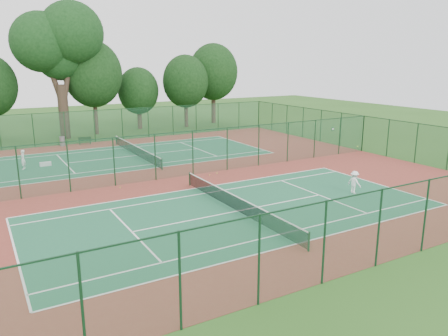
{
  "coord_description": "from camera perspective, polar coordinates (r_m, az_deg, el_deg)",
  "views": [
    {
      "loc": [
        -12.83,
        -29.76,
        8.66
      ],
      "look_at": [
        1.48,
        -4.93,
        1.6
      ],
      "focal_mm": 35.0,
      "sensor_mm": 36.0,
      "label": 1
    }
  ],
  "objects": [
    {
      "name": "bench",
      "position": [
        48.67,
        -17.71,
        3.45
      ],
      "size": [
        1.37,
        0.54,
        0.83
      ],
      "rotation": [
        0.0,
        0.0,
        -0.12
      ],
      "color": "black",
      "rests_on": "red_pad"
    },
    {
      "name": "tennis_net_near",
      "position": [
        25.72,
        1.68,
        -4.56
      ],
      "size": [
        0.1,
        12.9,
        0.97
      ],
      "color": "#14371E",
      "rests_on": "ground"
    },
    {
      "name": "evergreen_row",
      "position": [
        56.3,
        -15.95,
        4.46
      ],
      "size": [
        39.0,
        5.0,
        12.0
      ],
      "primitive_type": null,
      "color": "black",
      "rests_on": "ground"
    },
    {
      "name": "player_far",
      "position": [
        39.2,
        -24.78,
        1.02
      ],
      "size": [
        0.56,
        0.68,
        1.61
      ],
      "primitive_type": "imported",
      "rotation": [
        0.0,
        0.0,
        -1.91
      ],
      "color": "white",
      "rests_on": "court_far"
    },
    {
      "name": "player_near",
      "position": [
        30.37,
        16.65,
        -1.79
      ],
      "size": [
        0.69,
        1.05,
        1.53
      ],
      "primitive_type": "imported",
      "rotation": [
        0.0,
        0.0,
        1.7
      ],
      "color": "white",
      "rests_on": "court_near"
    },
    {
      "name": "fence_south",
      "position": [
        18.72,
        16.45,
        -8.38
      ],
      "size": [
        40.0,
        0.09,
        3.5
      ],
      "color": "#184A2B",
      "rests_on": "ground"
    },
    {
      "name": "stray_ball_c",
      "position": [
        31.38,
        -13.41,
        -2.49
      ],
      "size": [
        0.07,
        0.07,
        0.07
      ],
      "primitive_type": "sphere",
      "color": "#B0CC2F",
      "rests_on": "red_pad"
    },
    {
      "name": "red_pad",
      "position": [
        33.54,
        -6.41,
        -1.2
      ],
      "size": [
        40.0,
        36.0,
        0.01
      ],
      "primitive_type": "cube",
      "color": "maroon",
      "rests_on": "ground"
    },
    {
      "name": "kit_bag",
      "position": [
        39.79,
        -22.29,
        0.48
      ],
      "size": [
        0.92,
        0.35,
        0.34
      ],
      "primitive_type": "cube",
      "rotation": [
        0.0,
        0.0,
        -0.01
      ],
      "color": "silver",
      "rests_on": "red_pad"
    },
    {
      "name": "ground",
      "position": [
        33.55,
        -6.41,
        -1.21
      ],
      "size": [
        120.0,
        120.0,
        0.0
      ],
      "primitive_type": "plane",
      "color": "#28551A",
      "rests_on": "ground"
    },
    {
      "name": "stray_ball_b",
      "position": [
        33.87,
        -1.89,
        -0.9
      ],
      "size": [
        0.07,
        0.07,
        0.07
      ],
      "primitive_type": "sphere",
      "color": "yellow",
      "rests_on": "red_pad"
    },
    {
      "name": "fence_north",
      "position": [
        49.93,
        -14.84,
        5.44
      ],
      "size": [
        40.0,
        0.09,
        3.5
      ],
      "color": "#184A31",
      "rests_on": "ground"
    },
    {
      "name": "fence_divider",
      "position": [
        33.13,
        -6.49,
        1.73
      ],
      "size": [
        40.0,
        0.09,
        3.5
      ],
      "color": "#194C2F",
      "rests_on": "ground"
    },
    {
      "name": "fence_east",
      "position": [
        44.85,
        17.68,
        4.34
      ],
      "size": [
        0.09,
        36.0,
        3.5
      ],
      "rotation": [
        0.0,
        0.0,
        1.57
      ],
      "color": "#1B512E",
      "rests_on": "ground"
    },
    {
      "name": "court_near",
      "position": [
        25.89,
        1.67,
        -5.67
      ],
      "size": [
        23.77,
        10.97,
        0.01
      ],
      "primitive_type": "cube",
      "color": "#1D5D3D",
      "rests_on": "red_pad"
    },
    {
      "name": "big_tree",
      "position": [
        52.87,
        -20.83,
        15.16
      ],
      "size": [
        9.81,
        7.18,
        15.07
      ],
      "color": "#33251C",
      "rests_on": "ground"
    },
    {
      "name": "court_far",
      "position": [
        41.73,
        -11.39,
        1.61
      ],
      "size": [
        23.77,
        10.97,
        0.01
      ],
      "primitive_type": "cube",
      "color": "#1C5B3B",
      "rests_on": "red_pad"
    },
    {
      "name": "stray_ball_a",
      "position": [
        34.35,
        -0.92,
        -0.68
      ],
      "size": [
        0.07,
        0.07,
        0.07
      ],
      "primitive_type": "sphere",
      "color": "#D7F138",
      "rests_on": "red_pad"
    },
    {
      "name": "tennis_net_far",
      "position": [
        41.63,
        -11.42,
        2.32
      ],
      "size": [
        0.1,
        12.9,
        0.97
      ],
      "color": "#153923",
      "rests_on": "ground"
    },
    {
      "name": "trash_bin",
      "position": [
        48.5,
        -20.36,
        3.29
      ],
      "size": [
        0.67,
        0.67,
        0.99
      ],
      "primitive_type": "cylinder",
      "rotation": [
        0.0,
        0.0,
        0.25
      ],
      "color": "slate",
      "rests_on": "red_pad"
    }
  ]
}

